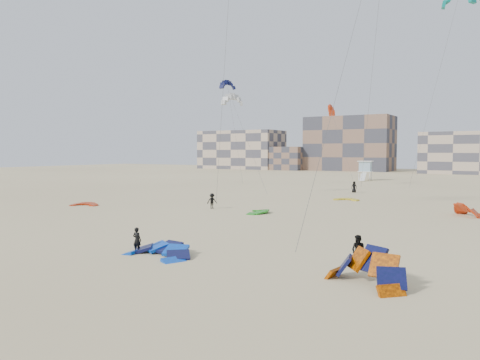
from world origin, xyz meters
The scene contains 18 objects.
ground centered at (0.00, 0.00, 0.00)m, with size 320.00×320.00×0.00m, color beige.
kite_ground_blue centered at (1.07, 1.71, 0.00)m, with size 4.61×4.69×1.31m, color #0047F6, non-canonical shape.
kite_ground_orange centered at (13.73, 2.03, 0.00)m, with size 4.40×3.18×2.96m, color #FF6C00, non-canonical shape.
kite_ground_red centered at (-24.16, 17.67, 0.00)m, with size 2.99×3.15×0.55m, color red, non-canonical shape.
kite_ground_green centered at (-3.39, 22.38, 0.00)m, with size 3.15×3.31×0.65m, color green, non-canonical shape.
kite_ground_red_far centered at (15.61, 31.12, 0.00)m, with size 3.61×3.10×2.12m, color red, non-canonical shape.
kite_ground_yellow centered at (0.40, 39.50, 0.00)m, with size 2.98×3.13×0.39m, color yellow, non-canonical shape.
kitesurfer_main centered at (-0.62, 1.73, 0.81)m, with size 0.59×0.39×1.61m, color black.
kitesurfer_b centered at (12.43, 5.32, 0.89)m, with size 0.86×0.67×1.78m, color black.
kitesurfer_c centered at (-9.50, 22.93, 0.86)m, with size 1.11×0.64×1.72m, color black.
kitesurfer_e centered at (-2.17, 50.98, 0.89)m, with size 0.87×0.56×1.78m, color black.
kite_fly_grey centered at (-16.05, 37.67, 13.69)m, with size 10.66×7.44×13.80m.
kite_fly_navy centered at (-25.42, 51.00, 18.10)m, with size 7.88×6.48×18.27m.
kite_fly_red centered at (-9.84, 61.39, 13.68)m, with size 7.72×5.55×14.04m.
lifeguard_tower_far centered at (-9.69, 82.81, 2.14)m, with size 3.40×6.09×4.32m.
condo_west_a centered at (-70.00, 130.00, 7.00)m, with size 30.00×15.00×14.00m, color #C0A68D.
condo_west_b centered at (-30.00, 134.00, 9.00)m, with size 28.00×14.00×18.00m, color #80604D.
condo_fill_left centered at (-50.00, 128.00, 4.00)m, with size 12.00×10.00×8.00m, color #80604D.
Camera 1 is at (20.00, -19.83, 6.37)m, focal length 35.00 mm.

